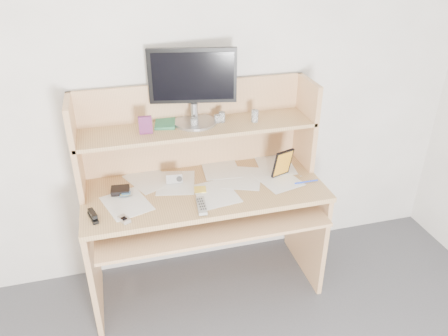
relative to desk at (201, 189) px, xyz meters
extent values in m
cube|color=white|center=(0.00, 0.24, 0.56)|extent=(3.60, 0.04, 2.50)
cube|color=tan|center=(0.00, -0.08, 0.04)|extent=(1.40, 0.60, 0.03)
cube|color=tan|center=(-0.68, -0.08, -0.33)|extent=(0.03, 0.56, 0.72)
cube|color=tan|center=(0.68, -0.08, -0.33)|extent=(0.03, 0.56, 0.72)
cube|color=tan|center=(0.00, 0.20, -0.36)|extent=(1.34, 0.02, 0.41)
cube|color=tan|center=(0.00, -0.20, -0.05)|extent=(1.28, 0.55, 0.02)
cube|color=tan|center=(0.00, 0.21, 0.33)|extent=(1.40, 0.02, 0.55)
cube|color=tan|center=(-0.68, 0.07, 0.33)|extent=(0.03, 0.30, 0.55)
cube|color=tan|center=(0.68, 0.07, 0.33)|extent=(0.03, 0.30, 0.55)
cube|color=tan|center=(0.00, 0.07, 0.38)|extent=(1.38, 0.30, 0.02)
cube|color=white|center=(0.00, -0.08, 0.06)|extent=(1.32, 0.54, 0.01)
cube|color=black|center=(-0.09, -0.15, -0.03)|extent=(0.46, 0.22, 0.02)
cube|color=black|center=(-0.09, -0.15, -0.02)|extent=(0.43, 0.20, 0.01)
cube|color=#9A9A95|center=(-0.06, -0.28, 0.07)|extent=(0.06, 0.17, 0.02)
cube|color=#BBBBBD|center=(-0.47, -0.29, 0.07)|extent=(0.07, 0.09, 0.02)
cube|color=black|center=(-0.63, -0.23, 0.08)|extent=(0.06, 0.12, 0.04)
cube|color=black|center=(-0.48, -0.01, 0.07)|extent=(0.11, 0.09, 0.03)
cube|color=yellow|center=(-0.03, -0.10, 0.06)|extent=(0.08, 0.08, 0.01)
cube|color=#B2B2B4|center=(-0.16, 0.02, 0.09)|extent=(0.10, 0.05, 0.06)
cube|color=black|center=(0.49, -0.08, 0.15)|extent=(0.13, 0.05, 0.18)
cylinder|color=#1A37C4|center=(0.60, -0.19, 0.07)|extent=(0.15, 0.01, 0.01)
cube|color=#A52F16|center=(-0.30, 0.04, 0.44)|extent=(0.07, 0.02, 0.10)
cube|color=#2F7747|center=(-0.17, 0.14, 0.39)|extent=(0.14, 0.18, 0.02)
cylinder|color=black|center=(-0.02, 0.05, 0.41)|extent=(0.05, 0.05, 0.05)
cylinder|color=white|center=(0.15, 0.09, 0.42)|extent=(0.05, 0.05, 0.06)
cylinder|color=black|center=(0.13, 0.09, 0.41)|extent=(0.05, 0.05, 0.04)
cylinder|color=silver|center=(0.34, 0.04, 0.42)|extent=(0.04, 0.04, 0.07)
cylinder|color=#A3A3A8|center=(0.00, 0.11, 0.39)|extent=(0.25, 0.25, 0.02)
cylinder|color=#A3A3A8|center=(0.00, 0.12, 0.45)|extent=(0.04, 0.04, 0.10)
cube|color=black|center=(0.00, 0.14, 0.66)|extent=(0.50, 0.13, 0.31)
cube|color=black|center=(0.00, 0.12, 0.66)|extent=(0.45, 0.09, 0.27)
camera|label=1|loc=(-0.45, -2.22, 1.39)|focal=35.00mm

